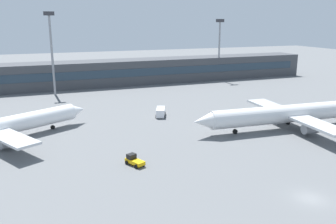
{
  "coord_description": "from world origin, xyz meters",
  "views": [
    {
      "loc": [
        -34.02,
        -34.54,
        23.55
      ],
      "look_at": [
        -5.27,
        40.0,
        3.0
      ],
      "focal_mm": 38.58,
      "sensor_mm": 36.0,
      "label": 1
    }
  ],
  "objects_px": {
    "floodlight_tower_east": "(52,48)",
    "baggage_tug_yellow": "(134,160)",
    "floodlight_tower_west": "(219,45)",
    "service_van_white": "(161,112)",
    "airplane_near": "(287,114)"
  },
  "relations": [
    {
      "from": "baggage_tug_yellow",
      "to": "floodlight_tower_east",
      "type": "height_order",
      "value": "floodlight_tower_east"
    },
    {
      "from": "service_van_white",
      "to": "airplane_near",
      "type": "bearing_deg",
      "value": -41.49
    },
    {
      "from": "airplane_near",
      "to": "floodlight_tower_west",
      "type": "distance_m",
      "value": 66.9
    },
    {
      "from": "baggage_tug_yellow",
      "to": "service_van_white",
      "type": "distance_m",
      "value": 31.35
    },
    {
      "from": "airplane_near",
      "to": "baggage_tug_yellow",
      "type": "xyz_separation_m",
      "value": [
        -37.28,
        -7.75,
        -2.57
      ]
    },
    {
      "from": "airplane_near",
      "to": "floodlight_tower_east",
      "type": "relative_size",
      "value": 1.72
    },
    {
      "from": "baggage_tug_yellow",
      "to": "floodlight_tower_west",
      "type": "distance_m",
      "value": 91.09
    },
    {
      "from": "baggage_tug_yellow",
      "to": "airplane_near",
      "type": "bearing_deg",
      "value": 11.74
    },
    {
      "from": "airplane_near",
      "to": "service_van_white",
      "type": "relative_size",
      "value": 8.02
    },
    {
      "from": "floodlight_tower_west",
      "to": "baggage_tug_yellow",
      "type": "bearing_deg",
      "value": -127.64
    },
    {
      "from": "service_van_white",
      "to": "floodlight_tower_west",
      "type": "bearing_deg",
      "value": 47.34
    },
    {
      "from": "baggage_tug_yellow",
      "to": "service_van_white",
      "type": "xyz_separation_m",
      "value": [
        14.76,
        27.66,
        0.31
      ]
    },
    {
      "from": "floodlight_tower_west",
      "to": "floodlight_tower_east",
      "type": "bearing_deg",
      "value": -174.32
    },
    {
      "from": "floodlight_tower_east",
      "to": "baggage_tug_yellow",
      "type": "bearing_deg",
      "value": -83.13
    },
    {
      "from": "airplane_near",
      "to": "service_van_white",
      "type": "distance_m",
      "value": 30.14
    }
  ]
}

